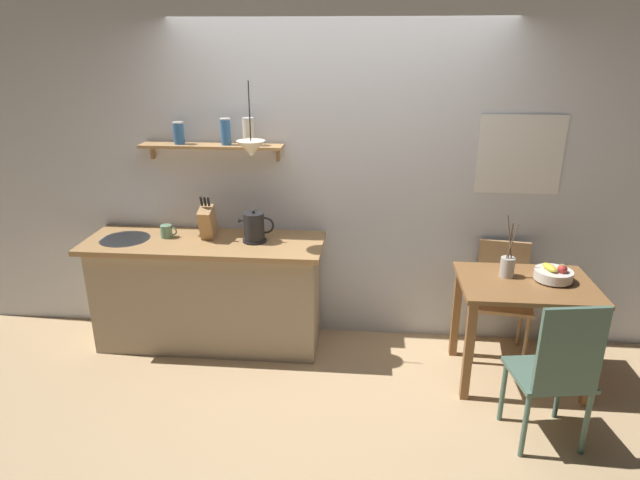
{
  "coord_description": "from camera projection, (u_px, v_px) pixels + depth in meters",
  "views": [
    {
      "loc": [
        0.24,
        -3.51,
        2.34
      ],
      "look_at": [
        -0.1,
        0.25,
        0.95
      ],
      "focal_mm": 30.55,
      "sensor_mm": 36.0,
      "label": 1
    }
  ],
  "objects": [
    {
      "name": "ground_plane",
      "position": [
        330.0,
        370.0,
        4.11
      ],
      "size": [
        14.0,
        14.0,
        0.0
      ],
      "primitive_type": "plane",
      "color": "tan"
    },
    {
      "name": "back_wall",
      "position": [
        363.0,
        175.0,
        4.23
      ],
      "size": [
        6.8,
        0.11,
        2.7
      ],
      "color": "silver",
      "rests_on": "ground_plane"
    },
    {
      "name": "kitchen_counter",
      "position": [
        208.0,
        292.0,
        4.34
      ],
      "size": [
        1.83,
        0.63,
        0.9
      ],
      "color": "tan",
      "rests_on": "ground_plane"
    },
    {
      "name": "wall_shelf",
      "position": [
        216.0,
        140.0,
        4.08
      ],
      "size": [
        1.09,
        0.2,
        0.34
      ],
      "color": "tan"
    },
    {
      "name": "dining_table",
      "position": [
        524.0,
        300.0,
        3.8
      ],
      "size": [
        0.91,
        0.66,
        0.77
      ],
      "color": "brown",
      "rests_on": "ground_plane"
    },
    {
      "name": "dining_chair_near",
      "position": [
        557.0,
        369.0,
        3.16
      ],
      "size": [
        0.49,
        0.46,
        0.99
      ],
      "color": "#4C6B5B",
      "rests_on": "ground_plane"
    },
    {
      "name": "dining_chair_far",
      "position": [
        501.0,
        292.0,
        4.21
      ],
      "size": [
        0.49,
        0.47,
        0.88
      ],
      "color": "tan",
      "rests_on": "ground_plane"
    },
    {
      "name": "fruit_bowl",
      "position": [
        554.0,
        274.0,
        3.75
      ],
      "size": [
        0.26,
        0.26,
        0.14
      ],
      "color": "silver",
      "rests_on": "dining_table"
    },
    {
      "name": "twig_vase",
      "position": [
        507.0,
        266.0,
        3.82
      ],
      "size": [
        0.1,
        0.1,
        0.45
      ],
      "color": "#B7B2A8",
      "rests_on": "dining_table"
    },
    {
      "name": "electric_kettle",
      "position": [
        254.0,
        227.0,
        4.11
      ],
      "size": [
        0.27,
        0.18,
        0.25
      ],
      "color": "black",
      "rests_on": "kitchen_counter"
    },
    {
      "name": "knife_block",
      "position": [
        207.0,
        222.0,
        4.15
      ],
      "size": [
        0.1,
        0.21,
        0.35
      ],
      "color": "tan",
      "rests_on": "kitchen_counter"
    },
    {
      "name": "coffee_mug_by_sink",
      "position": [
        167.0,
        231.0,
        4.22
      ],
      "size": [
        0.13,
        0.09,
        0.1
      ],
      "color": "slate",
      "rests_on": "kitchen_counter"
    },
    {
      "name": "pendant_lamp",
      "position": [
        251.0,
        148.0,
        3.79
      ],
      "size": [
        0.2,
        0.2,
        0.51
      ],
      "color": "black"
    }
  ]
}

